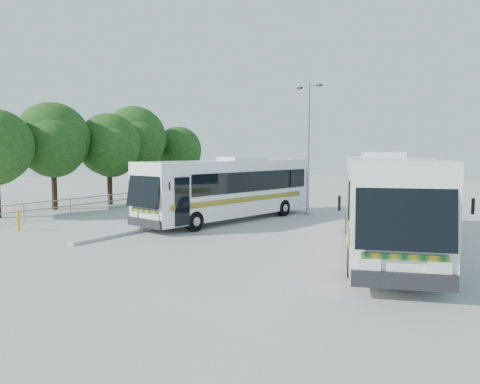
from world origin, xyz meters
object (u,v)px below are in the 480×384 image
Objects in this scene: tree_far_c at (110,145)px; bollard at (18,221)px; tree_far_e at (179,150)px; tree_far_b at (53,139)px; lamppost at (308,143)px; tree_far_d at (135,138)px; coach_adjacent at (383,200)px; coach_main at (231,188)px.

bollard is at bearing -65.10° from tree_far_c.
tree_far_b is at bearing -91.83° from tree_far_e.
tree_far_b is 0.89× the size of lamppost.
tree_far_e is 6.16× the size of bollard.
tree_far_d reaches higher than tree_far_e.
tree_far_c is 6.74× the size of bollard.
tree_far_c is 1.10× the size of tree_far_e.
tree_far_d is at bearing 107.83° from tree_far_c.
coach_adjacent is at bearing -22.48° from tree_far_d.
tree_far_c is 8.22m from tree_far_e.
tree_far_b reaches higher than tree_far_c.
lamppost is at bearing 23.06° from tree_far_b.
coach_adjacent is 16.79m from bollard.
tree_far_b is 1.07× the size of tree_far_c.
tree_far_c is 21.52m from coach_adjacent.
bollard is (-9.46, -12.53, -3.83)m from lamppost.
coach_main is at bearing -8.98° from tree_far_c.
lamppost is 16.16m from bollard.
lamppost is (-6.60, 7.86, 2.36)m from coach_adjacent.
lamppost is (15.02, 6.39, -0.26)m from tree_far_b.
lamppost reaches higher than coach_main.
tree_far_c is 0.88× the size of tree_far_d.
bollard is at bearing 176.27° from coach_adjacent.
tree_far_d is (-0.30, 7.60, 0.25)m from tree_far_b.
bollard is (-16.06, -4.68, -1.47)m from coach_adjacent.
tree_far_c reaches higher than tree_far_e.
tree_far_e is 0.46× the size of coach_adjacent.
coach_adjacent is at bearing -14.51° from tree_far_c.
bollard is at bearing -74.19° from tree_far_e.
coach_main is at bearing 50.34° from bollard.
coach_adjacent is 10.52m from lamppost.
tree_far_b is 0.95× the size of tree_far_d.
tree_far_d is (-1.19, 3.70, 0.56)m from tree_far_c.
tree_far_c reaches higher than coach_adjacent.
bollard is (5.55, -6.14, -4.09)m from tree_far_b.
coach_main is 1.56× the size of lamppost.
tree_far_d is 4.65m from tree_far_e.
tree_far_e is at bearing 127.45° from coach_adjacent.
coach_main is at bearing 9.57° from tree_far_b.
tree_far_b is at bearing -87.77° from tree_far_d.
lamppost is (14.63, -5.71, 0.42)m from tree_far_e.
coach_adjacent is 13.43× the size of bollard.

